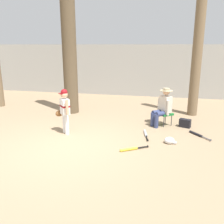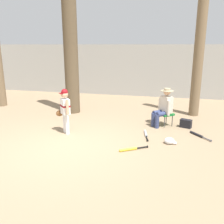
{
  "view_description": "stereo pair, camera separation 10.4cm",
  "coord_description": "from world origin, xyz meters",
  "px_view_note": "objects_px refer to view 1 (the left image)",
  "views": [
    {
      "loc": [
        2.36,
        -5.27,
        2.47
      ],
      "look_at": [
        0.99,
        0.88,
        0.75
      ],
      "focal_mm": 39.13,
      "sensor_mm": 36.0,
      "label": 1
    },
    {
      "loc": [
        2.46,
        -5.25,
        2.47
      ],
      "look_at": [
        0.99,
        0.88,
        0.75
      ],
      "focal_mm": 39.13,
      "sensor_mm": 36.0,
      "label": 2
    }
  ],
  "objects_px": {
    "bat_yellow_trainer": "(131,149)",
    "batting_helmet_white": "(170,140)",
    "young_ballplayer": "(64,108)",
    "bat_aluminum_silver": "(146,134)",
    "tree_behind_spectator": "(197,60)",
    "seated_spectator": "(163,106)",
    "bat_black_composite": "(197,134)",
    "tree_near_player": "(69,50)",
    "handbag_beside_stool": "(185,123)",
    "folding_stool": "(165,114)"
  },
  "relations": [
    {
      "from": "seated_spectator",
      "to": "bat_yellow_trainer",
      "type": "xyz_separation_m",
      "value": [
        -0.69,
        -2.1,
        -0.61
      ]
    },
    {
      "from": "folding_stool",
      "to": "bat_black_composite",
      "type": "relative_size",
      "value": 0.86
    },
    {
      "from": "folding_stool",
      "to": "bat_black_composite",
      "type": "height_order",
      "value": "folding_stool"
    },
    {
      "from": "young_ballplayer",
      "to": "folding_stool",
      "type": "relative_size",
      "value": 2.32
    },
    {
      "from": "young_ballplayer",
      "to": "bat_black_composite",
      "type": "xyz_separation_m",
      "value": [
        3.73,
        0.63,
        -0.71
      ]
    },
    {
      "from": "tree_behind_spectator",
      "to": "batting_helmet_white",
      "type": "xyz_separation_m",
      "value": [
        -0.82,
        -2.98,
        -1.9
      ]
    },
    {
      "from": "seated_spectator",
      "to": "young_ballplayer",
      "type": "bearing_deg",
      "value": -154.04
    },
    {
      "from": "tree_behind_spectator",
      "to": "bat_yellow_trainer",
      "type": "bearing_deg",
      "value": -115.58
    },
    {
      "from": "tree_near_player",
      "to": "seated_spectator",
      "type": "xyz_separation_m",
      "value": [
        3.41,
        -0.91,
        -1.69
      ]
    },
    {
      "from": "tree_behind_spectator",
      "to": "tree_near_player",
      "type": "bearing_deg",
      "value": -171.98
    },
    {
      "from": "tree_behind_spectator",
      "to": "folding_stool",
      "type": "distance_m",
      "value": 2.39
    },
    {
      "from": "folding_stool",
      "to": "bat_aluminum_silver",
      "type": "distance_m",
      "value": 1.2
    },
    {
      "from": "handbag_beside_stool",
      "to": "bat_yellow_trainer",
      "type": "height_order",
      "value": "handbag_beside_stool"
    },
    {
      "from": "handbag_beside_stool",
      "to": "seated_spectator",
      "type": "bearing_deg",
      "value": 179.51
    },
    {
      "from": "batting_helmet_white",
      "to": "tree_behind_spectator",
      "type": "bearing_deg",
      "value": 74.6
    },
    {
      "from": "young_ballplayer",
      "to": "batting_helmet_white",
      "type": "height_order",
      "value": "young_ballplayer"
    },
    {
      "from": "tree_near_player",
      "to": "handbag_beside_stool",
      "type": "height_order",
      "value": "tree_near_player"
    },
    {
      "from": "young_ballplayer",
      "to": "bat_black_composite",
      "type": "bearing_deg",
      "value": 9.54
    },
    {
      "from": "seated_spectator",
      "to": "bat_aluminum_silver",
      "type": "distance_m",
      "value": 1.23
    },
    {
      "from": "bat_aluminum_silver",
      "to": "bat_black_composite",
      "type": "distance_m",
      "value": 1.46
    },
    {
      "from": "tree_behind_spectator",
      "to": "young_ballplayer",
      "type": "xyz_separation_m",
      "value": [
        -3.77,
        -2.86,
        -1.23
      ]
    },
    {
      "from": "bat_yellow_trainer",
      "to": "bat_aluminum_silver",
      "type": "distance_m",
      "value": 1.16
    },
    {
      "from": "young_ballplayer",
      "to": "bat_aluminum_silver",
      "type": "height_order",
      "value": "young_ballplayer"
    },
    {
      "from": "tree_near_player",
      "to": "young_ballplayer",
      "type": "height_order",
      "value": "tree_near_player"
    },
    {
      "from": "tree_behind_spectator",
      "to": "handbag_beside_stool",
      "type": "height_order",
      "value": "tree_behind_spectator"
    },
    {
      "from": "tree_behind_spectator",
      "to": "seated_spectator",
      "type": "distance_m",
      "value": 2.29
    },
    {
      "from": "bat_aluminum_silver",
      "to": "handbag_beside_stool",
      "type": "bearing_deg",
      "value": 40.52
    },
    {
      "from": "seated_spectator",
      "to": "batting_helmet_white",
      "type": "xyz_separation_m",
      "value": [
        0.23,
        -1.45,
        -0.56
      ]
    },
    {
      "from": "folding_stool",
      "to": "batting_helmet_white",
      "type": "bearing_deg",
      "value": -84.29
    },
    {
      "from": "tree_behind_spectator",
      "to": "folding_stool",
      "type": "relative_size",
      "value": 8.1
    },
    {
      "from": "handbag_beside_stool",
      "to": "bat_aluminum_silver",
      "type": "height_order",
      "value": "handbag_beside_stool"
    },
    {
      "from": "tree_near_player",
      "to": "seated_spectator",
      "type": "relative_size",
      "value": 4.41
    },
    {
      "from": "tree_behind_spectator",
      "to": "bat_black_composite",
      "type": "bearing_deg",
      "value": -91.1
    },
    {
      "from": "tree_behind_spectator",
      "to": "batting_helmet_white",
      "type": "height_order",
      "value": "tree_behind_spectator"
    },
    {
      "from": "bat_yellow_trainer",
      "to": "bat_black_composite",
      "type": "xyz_separation_m",
      "value": [
        1.7,
        1.4,
        0.0
      ]
    },
    {
      "from": "folding_stool",
      "to": "bat_black_composite",
      "type": "bearing_deg",
      "value": -39.33
    },
    {
      "from": "tree_near_player",
      "to": "batting_helmet_white",
      "type": "distance_m",
      "value": 4.88
    },
    {
      "from": "handbag_beside_stool",
      "to": "batting_helmet_white",
      "type": "height_order",
      "value": "handbag_beside_stool"
    },
    {
      "from": "bat_black_composite",
      "to": "bat_aluminum_silver",
      "type": "bearing_deg",
      "value": -169.15
    },
    {
      "from": "folding_stool",
      "to": "seated_spectator",
      "type": "bearing_deg",
      "value": -141.0
    },
    {
      "from": "tree_near_player",
      "to": "bat_aluminum_silver",
      "type": "relative_size",
      "value": 6.72
    },
    {
      "from": "bat_yellow_trainer",
      "to": "bat_aluminum_silver",
      "type": "relative_size",
      "value": 0.85
    },
    {
      "from": "bat_yellow_trainer",
      "to": "batting_helmet_white",
      "type": "relative_size",
      "value": 2.17
    },
    {
      "from": "tree_near_player",
      "to": "tree_behind_spectator",
      "type": "xyz_separation_m",
      "value": [
        4.46,
        0.63,
        -0.35
      ]
    },
    {
      "from": "bat_aluminum_silver",
      "to": "bat_black_composite",
      "type": "relative_size",
      "value": 1.2
    },
    {
      "from": "young_ballplayer",
      "to": "folding_stool",
      "type": "distance_m",
      "value": 3.15
    },
    {
      "from": "tree_behind_spectator",
      "to": "bat_black_composite",
      "type": "xyz_separation_m",
      "value": [
        -0.04,
        -2.23,
        -1.95
      ]
    },
    {
      "from": "bat_yellow_trainer",
      "to": "bat_black_composite",
      "type": "distance_m",
      "value": 2.2
    },
    {
      "from": "seated_spectator",
      "to": "bat_black_composite",
      "type": "distance_m",
      "value": 1.37
    },
    {
      "from": "bat_black_composite",
      "to": "batting_helmet_white",
      "type": "bearing_deg",
      "value": -136.14
    }
  ]
}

